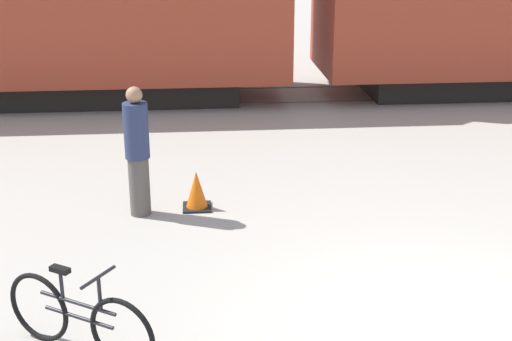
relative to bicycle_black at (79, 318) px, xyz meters
The scene contains 6 objects.
ground_plane 3.62m from the bicycle_black, ahead, with size 80.00×80.00×0.00m, color #A8A399.
rail_near 10.00m from the bicycle_black, 68.88° to the left, with size 69.75×0.07×0.01m, color #4C4238.
rail_far 11.35m from the bicycle_black, 71.49° to the left, with size 69.75×0.07×0.01m, color #4C4238.
bicycle_black is the anchor object (origin of this frame).
person_in_navy 3.39m from the bicycle_black, 84.16° to the left, with size 0.34×0.34×1.81m.
traffic_cone 3.65m from the bicycle_black, 72.11° to the left, with size 0.40×0.40×0.55m.
Camera 1 is at (-2.46, -5.89, 3.93)m, focal length 50.00 mm.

